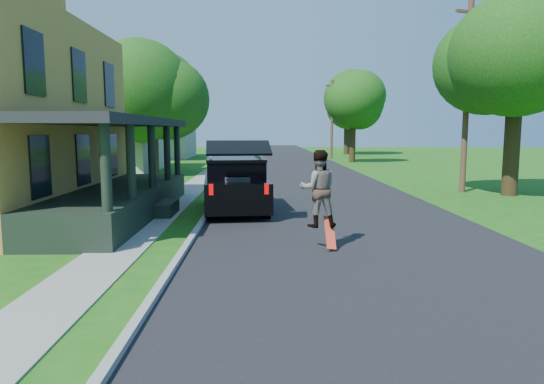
{
  "coord_description": "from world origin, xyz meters",
  "views": [
    {
      "loc": [
        -2.29,
        -9.51,
        2.72
      ],
      "look_at": [
        -2.03,
        3.0,
        1.13
      ],
      "focal_mm": 32.0,
      "sensor_mm": 36.0,
      "label": 1
    }
  ],
  "objects_px": {
    "black_suv": "(235,184)",
    "skateboarder": "(318,189)",
    "tree_right_near": "(516,52)",
    "utility_pole_near": "(467,94)"
  },
  "relations": [
    {
      "from": "black_suv",
      "to": "skateboarder",
      "type": "bearing_deg",
      "value": -73.16
    },
    {
      "from": "tree_right_near",
      "to": "utility_pole_near",
      "type": "distance_m",
      "value": 2.44
    },
    {
      "from": "skateboarder",
      "to": "tree_right_near",
      "type": "height_order",
      "value": "tree_right_near"
    },
    {
      "from": "utility_pole_near",
      "to": "tree_right_near",
      "type": "bearing_deg",
      "value": -55.26
    },
    {
      "from": "skateboarder",
      "to": "utility_pole_near",
      "type": "xyz_separation_m",
      "value": [
        7.61,
        10.18,
        2.89
      ]
    },
    {
      "from": "skateboarder",
      "to": "tree_right_near",
      "type": "xyz_separation_m",
      "value": [
        9.09,
        9.09,
        4.5
      ]
    },
    {
      "from": "black_suv",
      "to": "tree_right_near",
      "type": "height_order",
      "value": "tree_right_near"
    },
    {
      "from": "black_suv",
      "to": "tree_right_near",
      "type": "bearing_deg",
      "value": 12.86
    },
    {
      "from": "skateboarder",
      "to": "utility_pole_near",
      "type": "height_order",
      "value": "utility_pole_near"
    },
    {
      "from": "black_suv",
      "to": "tree_right_near",
      "type": "relative_size",
      "value": 0.62
    }
  ]
}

